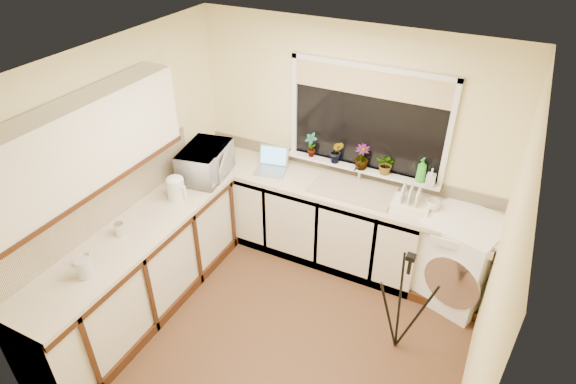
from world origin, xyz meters
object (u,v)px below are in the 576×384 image
Objects in this scene: kettle at (176,189)px; plant_a at (311,145)px; microwave at (206,162)px; washing_machine at (458,259)px; plant_b at (337,152)px; dish_rack at (411,205)px; cup_back at (433,205)px; soap_bottle_clear at (431,177)px; soap_bottle_green at (422,170)px; cup_left at (85,260)px; steel_jar at (120,229)px; tripod at (403,304)px; laptop at (272,164)px; glass_jug at (84,268)px; plant_d at (386,164)px; plant_c at (362,157)px.

plant_a is (0.91, 1.10, 0.17)m from kettle.
plant_a is (0.90, 0.62, 0.12)m from microwave.
plant_b reaches higher than washing_machine.
microwave reaches higher than kettle.
dish_rack is (-0.52, 0.01, 0.47)m from washing_machine.
kettle reaches higher than cup_back.
plant_a is 1.47× the size of soap_bottle_clear.
plant_a is 1.15m from soap_bottle_green.
plant_b is 2.54m from cup_left.
kettle is at bearing 85.65° from cup_left.
soap_bottle_green is at bearing 39.56° from steel_jar.
steel_jar is (-2.37, -0.66, 0.43)m from tripod.
cup_back is at bearing -12.42° from laptop.
laptop is at bearing 75.91° from glass_jug.
glass_jug is at bearing -126.49° from plant_d.
soap_bottle_clear is (2.16, 1.09, 0.13)m from kettle.
plant_c reaches higher than glass_jug.
tripod is 11.14× the size of cup_left.
soap_bottle_green is (0.59, 0.02, -0.00)m from plant_c.
plant_d is at bearing -80.34° from microwave.
soap_bottle_green is 0.11m from soap_bottle_clear.
plant_a reaches higher than cup_back.
cup_back is (2.22, 2.11, -0.03)m from glass_jug.
tripod reaches higher than washing_machine.
tripod is 4.23× the size of soap_bottle_green.
kettle is 1.63m from plant_b.
laptop is 2.10m from cup_left.
plant_a is (0.89, 2.29, 0.20)m from glass_jug.
tripod is at bearing 15.66° from steel_jar.
cup_back is at bearing -63.78° from soap_bottle_clear.
washing_machine is 0.93m from tripod.
microwave is (-0.54, -0.43, 0.10)m from laptop.
cup_back is (2.35, 1.59, -0.01)m from steel_jar.
glass_jug is at bearing -122.87° from washing_machine.
laptop is at bearing -179.95° from cup_back.
tripod is at bearing -54.05° from plant_c.
tripod is 6.39× the size of glass_jug.
glass_jug is (-2.56, -2.06, 0.53)m from washing_machine.
dish_rack is (1.50, -0.04, -0.03)m from laptop.
plant_c is at bearing 0.50° from plant_b.
laptop is 0.62× the size of microwave.
soap_bottle_green is (1.51, 0.20, 0.21)m from laptop.
cup_left is at bearing -94.35° from kettle.
microwave is (-2.57, -0.38, 0.61)m from washing_machine.
soap_bottle_green is at bearing 2.03° from plant_c.
plant_a is 0.55m from plant_c.
laptop is 1.50m from dish_rack.
glass_jug is 3.13m from soap_bottle_clear.
microwave is at bearing -164.42° from soap_bottle_clear.
kettle is 0.68m from steel_jar.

